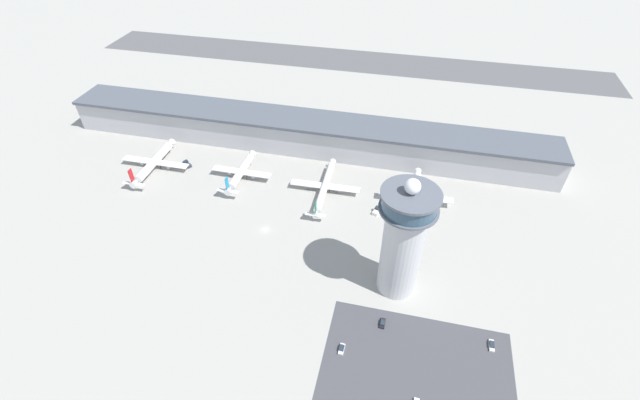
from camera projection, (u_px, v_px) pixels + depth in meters
The scene contains 14 objects.
ground_plane at pixel (265, 230), 195.49m from camera, with size 1000.00×1000.00×0.00m, color #9E9B93.
terminal_building at pixel (304, 133), 241.28m from camera, with size 273.45×25.00×18.85m.
runway_strip at pixel (345, 60), 344.80m from camera, with size 410.17×44.00×0.01m, color #515154.
control_tower at pixel (403, 239), 154.27m from camera, with size 20.75×20.75×53.33m.
parking_lot_surface at pixel (417, 366), 145.04m from camera, with size 64.00×40.00×0.01m, color #424247.
airplane_gate_alpha at pixel (154, 162), 229.24m from camera, with size 37.51×41.41×12.91m.
airplane_gate_bravo at pixel (241, 172), 221.98m from camera, with size 31.80×35.28×12.81m.
airplane_gate_charlie at pixel (325, 187), 213.72m from camera, with size 35.11×45.24×11.02m.
airplane_gate_delta at pixel (416, 196), 206.72m from camera, with size 35.62×42.98×12.47m.
service_truck_catering at pixel (187, 164), 232.80m from camera, with size 6.03×4.84×3.19m.
service_truck_fuel at pixel (377, 211), 203.86m from camera, with size 4.25×6.28×3.06m.
car_red_hatchback at pixel (342, 349), 149.32m from camera, with size 1.93×4.29×1.44m.
car_black_suv at pixel (383, 323), 157.22m from camera, with size 1.98×4.39×1.42m.
car_maroon_suv at pixel (492, 345), 150.39m from camera, with size 1.81×4.73×1.36m.
Camera 1 is at (56.18, -130.84, 136.96)m, focal length 24.00 mm.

